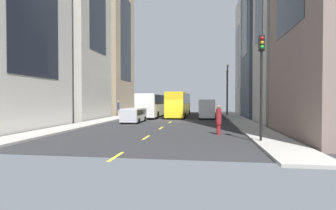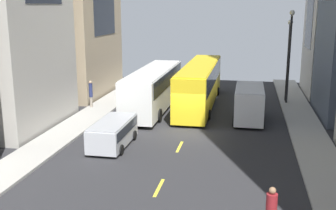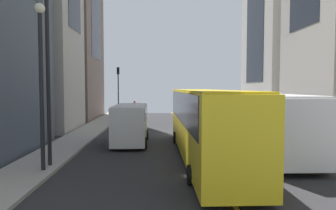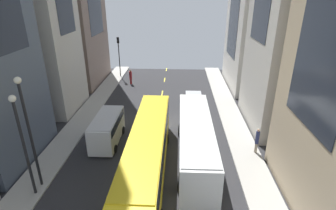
{
  "view_description": "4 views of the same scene",
  "coord_description": "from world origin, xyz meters",
  "px_view_note": "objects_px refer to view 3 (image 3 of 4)",
  "views": [
    {
      "loc": [
        4.02,
        -32.39,
        2.58
      ],
      "look_at": [
        -0.82,
        1.02,
        1.87
      ],
      "focal_mm": 28.18,
      "sensor_mm": 36.0,
      "label": 1
    },
    {
      "loc": [
        3.88,
        -26.76,
        8.37
      ],
      "look_at": [
        -1.18,
        -0.66,
        2.04
      ],
      "focal_mm": 44.3,
      "sensor_mm": 36.0,
      "label": 2
    },
    {
      "loc": [
        2.49,
        24.47,
        3.71
      ],
      "look_at": [
        1.45,
        -0.57,
        2.32
      ],
      "focal_mm": 33.49,
      "sensor_mm": 36.0,
      "label": 3
    },
    {
      "loc": [
        -2.29,
        24.6,
        12.72
      ],
      "look_at": [
        -1.19,
        -0.16,
        2.07
      ],
      "focal_mm": 28.22,
      "sensor_mm": 36.0,
      "label": 4
    }
  ],
  "objects_px": {
    "pedestrian_waiting_curb": "(135,109)",
    "traffic_light_near_corner": "(118,82)",
    "delivery_van_white": "(130,121)",
    "streetcar_yellow": "(204,118)",
    "car_silver_0": "(227,118)",
    "city_bus_white": "(258,116)",
    "pedestrian_walking_far": "(335,125)"
  },
  "relations": [
    {
      "from": "city_bus_white",
      "to": "pedestrian_walking_far",
      "type": "bearing_deg",
      "value": -170.26
    },
    {
      "from": "streetcar_yellow",
      "to": "pedestrian_walking_far",
      "type": "height_order",
      "value": "streetcar_yellow"
    },
    {
      "from": "delivery_van_white",
      "to": "traffic_light_near_corner",
      "type": "distance_m",
      "value": 20.6
    },
    {
      "from": "city_bus_white",
      "to": "streetcar_yellow",
      "type": "height_order",
      "value": "streetcar_yellow"
    },
    {
      "from": "streetcar_yellow",
      "to": "delivery_van_white",
      "type": "xyz_separation_m",
      "value": [
        4.2,
        -4.29,
        -0.61
      ]
    },
    {
      "from": "car_silver_0",
      "to": "pedestrian_waiting_curb",
      "type": "xyz_separation_m",
      "value": [
        8.97,
        -9.17,
        0.19
      ]
    },
    {
      "from": "delivery_van_white",
      "to": "pedestrian_waiting_curb",
      "type": "height_order",
      "value": "delivery_van_white"
    },
    {
      "from": "pedestrian_waiting_curb",
      "to": "pedestrian_walking_far",
      "type": "xyz_separation_m",
      "value": [
        -13.81,
        18.0,
        0.22
      ]
    },
    {
      "from": "delivery_van_white",
      "to": "pedestrian_waiting_curb",
      "type": "xyz_separation_m",
      "value": [
        0.82,
        -16.69,
        -0.38
      ]
    },
    {
      "from": "delivery_van_white",
      "to": "pedestrian_walking_far",
      "type": "distance_m",
      "value": 13.06
    },
    {
      "from": "traffic_light_near_corner",
      "to": "pedestrian_waiting_curb",
      "type": "bearing_deg",
      "value": 123.64
    },
    {
      "from": "city_bus_white",
      "to": "pedestrian_waiting_curb",
      "type": "distance_m",
      "value": 20.78
    },
    {
      "from": "pedestrian_waiting_curb",
      "to": "traffic_light_near_corner",
      "type": "bearing_deg",
      "value": 173.87
    },
    {
      "from": "traffic_light_near_corner",
      "to": "city_bus_white",
      "type": "bearing_deg",
      "value": 116.03
    },
    {
      "from": "pedestrian_walking_far",
      "to": "streetcar_yellow",
      "type": "bearing_deg",
      "value": -62.69
    },
    {
      "from": "car_silver_0",
      "to": "traffic_light_near_corner",
      "type": "relative_size",
      "value": 0.74
    },
    {
      "from": "pedestrian_walking_far",
      "to": "pedestrian_waiting_curb",
      "type": "bearing_deg",
      "value": -133.93
    },
    {
      "from": "city_bus_white",
      "to": "traffic_light_near_corner",
      "type": "relative_size",
      "value": 2.0
    },
    {
      "from": "streetcar_yellow",
      "to": "delivery_van_white",
      "type": "relative_size",
      "value": 2.71
    },
    {
      "from": "city_bus_white",
      "to": "pedestrian_waiting_curb",
      "type": "xyz_separation_m",
      "value": [
        8.61,
        -18.89,
        -0.87
      ]
    },
    {
      "from": "city_bus_white",
      "to": "delivery_van_white",
      "type": "height_order",
      "value": "city_bus_white"
    },
    {
      "from": "pedestrian_walking_far",
      "to": "traffic_light_near_corner",
      "type": "xyz_separation_m",
      "value": [
        16.12,
        -21.46,
        3.07
      ]
    },
    {
      "from": "delivery_van_white",
      "to": "car_silver_0",
      "type": "height_order",
      "value": "delivery_van_white"
    },
    {
      "from": "pedestrian_waiting_curb",
      "to": "traffic_light_near_corner",
      "type": "xyz_separation_m",
      "value": [
        2.3,
        -3.46,
        3.29
      ]
    },
    {
      "from": "pedestrian_waiting_curb",
      "to": "traffic_light_near_corner",
      "type": "relative_size",
      "value": 0.35
    },
    {
      "from": "pedestrian_walking_far",
      "to": "car_silver_0",
      "type": "bearing_deg",
      "value": -142.71
    },
    {
      "from": "pedestrian_walking_far",
      "to": "city_bus_white",
      "type": "bearing_deg",
      "value": -71.7
    },
    {
      "from": "delivery_van_white",
      "to": "traffic_light_near_corner",
      "type": "relative_size",
      "value": 0.87
    },
    {
      "from": "city_bus_white",
      "to": "streetcar_yellow",
      "type": "distance_m",
      "value": 4.16
    },
    {
      "from": "city_bus_white",
      "to": "traffic_light_near_corner",
      "type": "xyz_separation_m",
      "value": [
        10.92,
        -22.35,
        2.42
      ]
    },
    {
      "from": "delivery_van_white",
      "to": "car_silver_0",
      "type": "distance_m",
      "value": 11.11
    },
    {
      "from": "pedestrian_waiting_curb",
      "to": "pedestrian_walking_far",
      "type": "distance_m",
      "value": 22.69
    }
  ]
}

